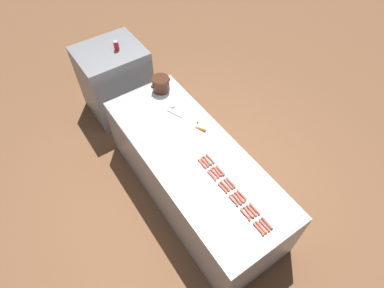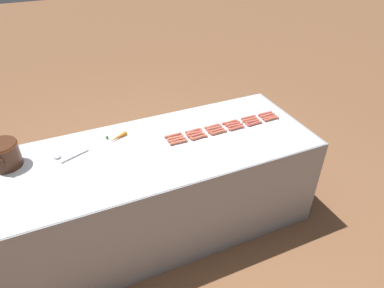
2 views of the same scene
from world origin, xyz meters
name	(u,v)px [view 1 (image 1 of 2)]	position (x,y,z in m)	size (l,w,h in m)	color
ground_plane	(193,192)	(0.00, 0.00, 0.00)	(20.00, 20.00, 0.00)	brown
griddle_counter	(193,174)	(0.00, 0.00, 0.42)	(0.96, 2.48, 0.84)	#9EA0A5
back_cabinet	(115,81)	(-0.06, 1.90, 0.52)	(0.87, 0.76, 1.04)	gray
hot_dog_0	(259,229)	(0.00, -1.04, 0.85)	(0.03, 0.15, 0.02)	#CD6549
hot_dog_1	(245,214)	(-0.01, -0.86, 0.85)	(0.03, 0.15, 0.02)	#CD5E50
hot_dog_2	(234,201)	(-0.01, -0.69, 0.85)	(0.03, 0.15, 0.02)	#CC624D
hot_dog_3	(223,188)	(-0.01, -0.52, 0.85)	(0.03, 0.15, 0.02)	#C76248
hot_dog_4	(212,175)	(-0.01, -0.34, 0.85)	(0.03, 0.15, 0.02)	#C6644D
hot_dog_5	(202,164)	(-0.01, -0.17, 0.85)	(0.03, 0.15, 0.02)	#CD664E
hot_dog_6	(261,227)	(0.03, -1.03, 0.85)	(0.03, 0.15, 0.02)	#C75D4C
hot_dog_7	(248,212)	(0.03, -0.86, 0.85)	(0.03, 0.15, 0.02)	#C36250
hot_dog_8	(237,199)	(0.03, -0.69, 0.85)	(0.03, 0.15, 0.02)	#C65B4D
hot_dog_9	(225,186)	(0.03, -0.51, 0.85)	(0.03, 0.15, 0.02)	#BF5B48
hot_dog_10	(215,173)	(0.03, -0.34, 0.85)	(0.03, 0.15, 0.02)	#C75C4F
hot_dog_11	(205,162)	(0.03, -0.17, 0.85)	(0.03, 0.15, 0.02)	#C25F48
hot_dog_12	(264,225)	(0.07, -1.04, 0.85)	(0.03, 0.15, 0.02)	#CA6351
hot_dog_13	(251,210)	(0.07, -0.86, 0.85)	(0.03, 0.15, 0.02)	#CD654F
hot_dog_14	(240,197)	(0.06, -0.69, 0.85)	(0.03, 0.15, 0.02)	#CE5B4C
hot_dog_15	(228,184)	(0.07, -0.51, 0.85)	(0.03, 0.15, 0.02)	#C26350
hot_dog_16	(217,171)	(0.07, -0.34, 0.85)	(0.03, 0.15, 0.02)	#CB604A
hot_dog_17	(207,161)	(0.06, -0.17, 0.85)	(0.03, 0.15, 0.02)	#C4684F
hot_dog_18	(267,223)	(0.10, -1.04, 0.85)	(0.03, 0.15, 0.02)	#C8594D
hot_dog_19	(255,209)	(0.10, -0.87, 0.85)	(0.03, 0.15, 0.02)	#C55D4B
hot_dog_20	(242,195)	(0.10, -0.68, 0.85)	(0.03, 0.15, 0.02)	#C15F47
hot_dog_21	(231,183)	(0.10, -0.52, 0.85)	(0.03, 0.15, 0.02)	#C1604C
hot_dog_22	(220,170)	(0.10, -0.34, 0.85)	(0.03, 0.15, 0.02)	#C15B4C
hot_dog_23	(210,159)	(0.10, -0.17, 0.85)	(0.03, 0.15, 0.02)	#C55C48
bean_pot	(161,83)	(0.23, 1.04, 0.94)	(0.27, 0.22, 0.19)	#472616
serving_spoon	(173,109)	(0.17, 0.67, 0.84)	(0.14, 0.26, 0.02)	#B7B7BC
carrot	(199,127)	(0.25, 0.25, 0.85)	(0.10, 0.17, 0.03)	orange
soda_can	(116,46)	(0.05, 1.84, 1.10)	(0.07, 0.07, 0.13)	red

